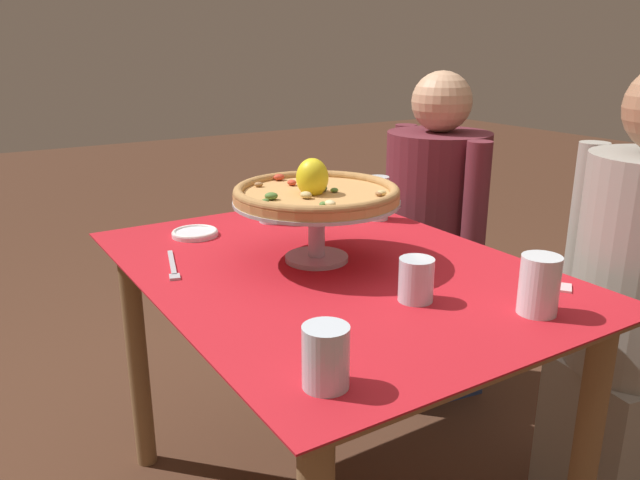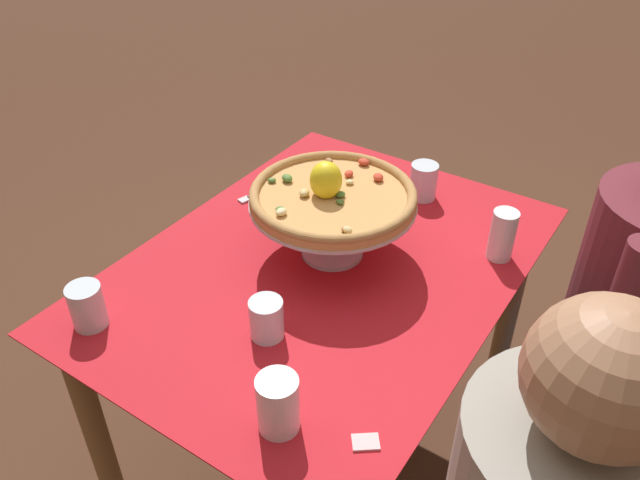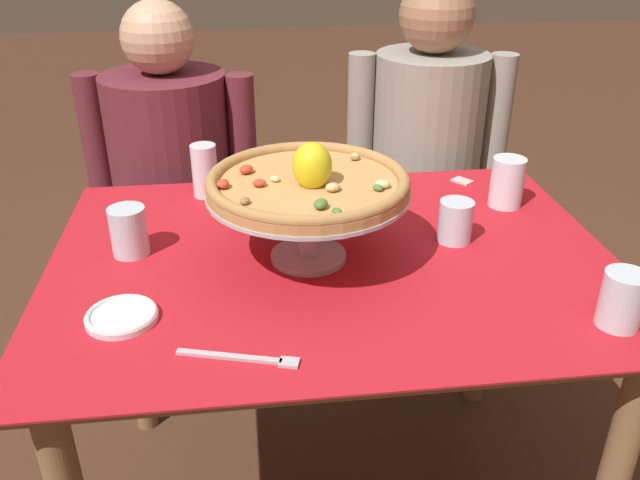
% 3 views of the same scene
% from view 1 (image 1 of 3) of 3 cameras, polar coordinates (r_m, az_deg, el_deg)
% --- Properties ---
extents(dining_table, '(1.17, 0.87, 0.74)m').
position_cam_1_polar(dining_table, '(1.56, 0.92, -6.32)').
color(dining_table, olive).
rests_on(dining_table, ground).
extents(pizza_stand, '(0.41, 0.41, 0.15)m').
position_cam_1_polar(pizza_stand, '(1.52, -0.32, 2.36)').
color(pizza_stand, '#B7B7C1').
rests_on(pizza_stand, dining_table).
extents(pizza, '(0.40, 0.40, 0.10)m').
position_cam_1_polar(pizza, '(1.51, -0.36, 4.41)').
color(pizza, tan).
rests_on(pizza, pizza_stand).
extents(water_glass_side_right, '(0.07, 0.07, 0.09)m').
position_cam_1_polar(water_glass_side_right, '(1.32, 8.73, -3.83)').
color(water_glass_side_right, silver).
rests_on(water_glass_side_right, dining_table).
extents(water_glass_back_right, '(0.08, 0.08, 0.12)m').
position_cam_1_polar(water_glass_back_right, '(1.32, 19.30, -4.16)').
color(water_glass_back_right, white).
rests_on(water_glass_back_right, dining_table).
extents(water_glass_front_right, '(0.08, 0.08, 0.10)m').
position_cam_1_polar(water_glass_front_right, '(0.99, 0.52, -10.91)').
color(water_glass_front_right, silver).
rests_on(water_glass_front_right, dining_table).
extents(water_glass_back_left, '(0.06, 0.06, 0.13)m').
position_cam_1_polar(water_glass_back_left, '(1.91, 5.31, 3.57)').
color(water_glass_back_left, white).
rests_on(water_glass_back_left, dining_table).
extents(water_glass_side_left, '(0.08, 0.08, 0.10)m').
position_cam_1_polar(water_glass_side_left, '(1.88, -4.43, 3.07)').
color(water_glass_side_left, silver).
rests_on(water_glass_side_left, dining_table).
extents(side_plate, '(0.13, 0.13, 0.02)m').
position_cam_1_polar(side_plate, '(1.78, -11.31, 0.64)').
color(side_plate, white).
rests_on(side_plate, dining_table).
extents(dinner_fork, '(0.20, 0.07, 0.01)m').
position_cam_1_polar(dinner_fork, '(1.55, -13.26, -2.35)').
color(dinner_fork, '#B7B7C1').
rests_on(dinner_fork, dining_table).
extents(sugar_packet, '(0.06, 0.06, 0.00)m').
position_cam_1_polar(sugar_packet, '(1.48, 21.24, -4.05)').
color(sugar_packet, beige).
rests_on(sugar_packet, dining_table).
extents(diner_left, '(0.51, 0.40, 1.17)m').
position_cam_1_polar(diner_left, '(2.27, 10.30, -0.27)').
color(diner_left, navy).
rests_on(diner_left, ground).
extents(diner_right, '(0.49, 0.38, 1.22)m').
position_cam_1_polar(diner_right, '(1.80, 26.91, -6.25)').
color(diner_right, gray).
rests_on(diner_right, ground).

